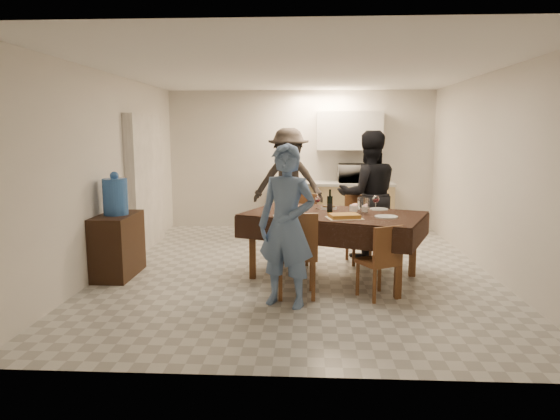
# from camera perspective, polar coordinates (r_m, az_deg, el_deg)

# --- Properties ---
(floor) EXTENTS (5.00, 6.00, 0.02)m
(floor) POSITION_cam_1_polar(r_m,az_deg,el_deg) (6.78, 1.94, -6.75)
(floor) COLOR beige
(floor) RESTS_ON ground
(ceiling) EXTENTS (5.00, 6.00, 0.02)m
(ceiling) POSITION_cam_1_polar(r_m,az_deg,el_deg) (6.57, 2.06, 15.64)
(ceiling) COLOR white
(ceiling) RESTS_ON wall_back
(wall_back) EXTENTS (5.00, 0.02, 2.60)m
(wall_back) POSITION_cam_1_polar(r_m,az_deg,el_deg) (9.54, 2.34, 5.73)
(wall_back) COLOR silver
(wall_back) RESTS_ON floor
(wall_front) EXTENTS (5.00, 0.02, 2.60)m
(wall_front) POSITION_cam_1_polar(r_m,az_deg,el_deg) (3.57, 1.09, 0.36)
(wall_front) COLOR silver
(wall_front) RESTS_ON floor
(wall_left) EXTENTS (0.02, 6.00, 2.60)m
(wall_left) POSITION_cam_1_polar(r_m,az_deg,el_deg) (7.05, -18.81, 4.13)
(wall_left) COLOR silver
(wall_left) RESTS_ON floor
(wall_right) EXTENTS (0.02, 6.00, 2.60)m
(wall_right) POSITION_cam_1_polar(r_m,az_deg,el_deg) (6.97, 23.08, 3.84)
(wall_right) COLOR silver
(wall_right) RESTS_ON floor
(stub_partition) EXTENTS (0.15, 1.40, 2.10)m
(stub_partition) POSITION_cam_1_polar(r_m,az_deg,el_deg) (8.17, -15.10, 3.13)
(stub_partition) COLOR white
(stub_partition) RESTS_ON floor
(kitchen_base_cabinet) EXTENTS (2.20, 0.60, 0.86)m
(kitchen_base_cabinet) POSITION_cam_1_polar(r_m,az_deg,el_deg) (9.32, 5.97, 0.24)
(kitchen_base_cabinet) COLOR tan
(kitchen_base_cabinet) RESTS_ON floor
(kitchen_worktop) EXTENTS (2.24, 0.64, 0.05)m
(kitchen_worktop) POSITION_cam_1_polar(r_m,az_deg,el_deg) (9.27, 6.02, 3.02)
(kitchen_worktop) COLOR #A7A7A2
(kitchen_worktop) RESTS_ON kitchen_base_cabinet
(upper_cabinet) EXTENTS (1.20, 0.34, 0.70)m
(upper_cabinet) POSITION_cam_1_polar(r_m,az_deg,el_deg) (9.38, 7.92, 8.96)
(upper_cabinet) COLOR silver
(upper_cabinet) RESTS_ON wall_back
(dining_table) EXTENTS (2.43, 1.93, 0.83)m
(dining_table) POSITION_cam_1_polar(r_m,az_deg,el_deg) (6.26, 6.18, -0.68)
(dining_table) COLOR black
(dining_table) RESTS_ON floor
(chair_near_left) EXTENTS (0.47, 0.47, 0.53)m
(chair_near_left) POSITION_cam_1_polar(r_m,az_deg,el_deg) (5.47, 1.89, -4.13)
(chair_near_left) COLOR brown
(chair_near_left) RESTS_ON floor
(chair_near_right) EXTENTS (0.52, 0.54, 0.45)m
(chair_near_right) POSITION_cam_1_polar(r_m,az_deg,el_deg) (5.56, 11.24, -5.00)
(chair_near_right) COLOR brown
(chair_near_right) RESTS_ON floor
(chair_far_left) EXTENTS (0.54, 0.55, 0.52)m
(chair_far_left) POSITION_cam_1_polar(r_m,az_deg,el_deg) (6.94, 2.14, -1.42)
(chair_far_left) COLOR brown
(chair_far_left) RESTS_ON floor
(chair_far_right) EXTENTS (0.50, 0.50, 0.51)m
(chair_far_right) POSITION_cam_1_polar(r_m,az_deg,el_deg) (6.99, 9.55, -1.54)
(chair_far_right) COLOR brown
(chair_far_right) RESTS_ON floor
(console) EXTENTS (0.43, 0.86, 0.80)m
(console) POSITION_cam_1_polar(r_m,az_deg,el_deg) (6.71, -18.04, -3.86)
(console) COLOR black
(console) RESTS_ON floor
(water_jug) EXTENTS (0.31, 0.31, 0.46)m
(water_jug) POSITION_cam_1_polar(r_m,az_deg,el_deg) (6.60, -18.30, 1.46)
(water_jug) COLOR #3A74D1
(water_jug) RESTS_ON console
(wine_bottle) EXTENTS (0.07, 0.07, 0.29)m
(wine_bottle) POSITION_cam_1_polar(r_m,az_deg,el_deg) (6.28, 5.72, 1.06)
(wine_bottle) COLOR black
(wine_bottle) RESTS_ON dining_table
(water_pitcher) EXTENTS (0.13, 0.13, 0.20)m
(water_pitcher) POSITION_cam_1_polar(r_m,az_deg,el_deg) (6.22, 9.44, 0.49)
(water_pitcher) COLOR white
(water_pitcher) RESTS_ON dining_table
(savoury_tart) EXTENTS (0.45, 0.38, 0.05)m
(savoury_tart) POSITION_cam_1_polar(r_m,az_deg,el_deg) (5.89, 7.35, -0.70)
(savoury_tart) COLOR #BA8536
(savoury_tart) RESTS_ON dining_table
(salad_bowl) EXTENTS (0.18, 0.18, 0.07)m
(salad_bowl) POSITION_cam_1_polar(r_m,az_deg,el_deg) (6.45, 8.76, 0.22)
(salad_bowl) COLOR white
(salad_bowl) RESTS_ON dining_table
(mushroom_dish) EXTENTS (0.18, 0.18, 0.03)m
(mushroom_dish) POSITION_cam_1_polar(r_m,az_deg,el_deg) (6.53, 5.62, 0.21)
(mushroom_dish) COLOR white
(mushroom_dish) RESTS_ON dining_table
(wine_glass_a) EXTENTS (0.08, 0.08, 0.18)m
(wine_glass_a) POSITION_cam_1_polar(r_m,az_deg,el_deg) (5.99, 1.06, 0.18)
(wine_glass_a) COLOR white
(wine_glass_a) RESTS_ON dining_table
(wine_glass_b) EXTENTS (0.09, 0.09, 0.19)m
(wine_glass_b) POSITION_cam_1_polar(r_m,az_deg,el_deg) (6.54, 10.89, 0.83)
(wine_glass_b) COLOR white
(wine_glass_b) RESTS_ON dining_table
(wine_glass_c) EXTENTS (0.08, 0.08, 0.18)m
(wine_glass_c) POSITION_cam_1_polar(r_m,az_deg,el_deg) (6.53, 4.30, 0.87)
(wine_glass_c) COLOR white
(wine_glass_c) RESTS_ON dining_table
(plate_near_left) EXTENTS (0.29, 0.29, 0.02)m
(plate_near_left) POSITION_cam_1_polar(r_m,az_deg,el_deg) (5.96, 0.56, -0.67)
(plate_near_left) COLOR white
(plate_near_left) RESTS_ON dining_table
(plate_near_right) EXTENTS (0.27, 0.27, 0.02)m
(plate_near_right) POSITION_cam_1_polar(r_m,az_deg,el_deg) (6.03, 12.04, -0.76)
(plate_near_right) COLOR white
(plate_near_right) RESTS_ON dining_table
(plate_far_left) EXTENTS (0.29, 0.29, 0.02)m
(plate_far_left) POSITION_cam_1_polar(r_m,az_deg,el_deg) (6.55, 0.79, 0.21)
(plate_far_left) COLOR white
(plate_far_left) RESTS_ON dining_table
(plate_far_right) EXTENTS (0.24, 0.24, 0.01)m
(plate_far_right) POSITION_cam_1_polar(r_m,az_deg,el_deg) (6.61, 11.24, 0.11)
(plate_far_right) COLOR white
(plate_far_right) RESTS_ON dining_table
(microwave) EXTENTS (0.61, 0.41, 0.34)m
(microwave) POSITION_cam_1_polar(r_m,az_deg,el_deg) (9.28, 8.56, 4.17)
(microwave) COLOR silver
(microwave) RESTS_ON kitchen_worktop
(person_near) EXTENTS (0.73, 0.60, 1.71)m
(person_near) POSITION_cam_1_polar(r_m,az_deg,el_deg) (5.21, 0.75, -1.84)
(person_near) COLOR #5C7BAC
(person_near) RESTS_ON floor
(person_far) EXTENTS (0.99, 0.83, 1.85)m
(person_far) POSITION_cam_1_polar(r_m,az_deg,el_deg) (7.33, 10.05, 1.69)
(person_far) COLOR black
(person_far) RESTS_ON floor
(person_kitchen) EXTENTS (1.23, 0.71, 1.90)m
(person_kitchen) POSITION_cam_1_polar(r_m,az_deg,el_deg) (8.81, 0.96, 3.18)
(person_kitchen) COLOR black
(person_kitchen) RESTS_ON floor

